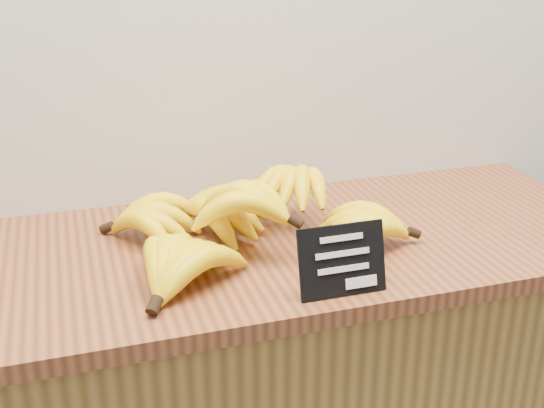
# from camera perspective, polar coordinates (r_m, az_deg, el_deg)

# --- Properties ---
(counter_top) EXTENTS (1.36, 0.54, 0.03)m
(counter_top) POSITION_cam_1_polar(r_m,az_deg,el_deg) (1.25, -0.69, -3.66)
(counter_top) COLOR brown
(counter_top) RESTS_ON counter
(chalkboard_sign) EXTENTS (0.14, 0.03, 0.11)m
(chalkboard_sign) POSITION_cam_1_polar(r_m,az_deg,el_deg) (1.05, 5.90, -4.73)
(chalkboard_sign) COLOR black
(chalkboard_sign) RESTS_ON counter_top
(banana_pile) EXTENTS (0.56, 0.41, 0.12)m
(banana_pile) POSITION_cam_1_polar(r_m,az_deg,el_deg) (1.21, -3.01, -1.25)
(banana_pile) COLOR yellow
(banana_pile) RESTS_ON counter_top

